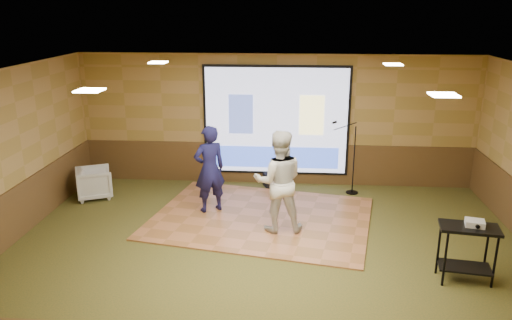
# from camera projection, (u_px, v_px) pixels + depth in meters

# --- Properties ---
(ground) EXTENTS (9.00, 9.00, 0.00)m
(ground) POSITION_uv_depth(u_px,v_px,m) (267.00, 251.00, 8.48)
(ground) COLOR #343E1C
(ground) RESTS_ON ground
(room_shell) EXTENTS (9.04, 7.04, 3.02)m
(room_shell) POSITION_uv_depth(u_px,v_px,m) (268.00, 132.00, 7.86)
(room_shell) COLOR #A17E43
(room_shell) RESTS_ON ground
(wainscot_back) EXTENTS (9.00, 0.04, 0.95)m
(wainscot_back) POSITION_uv_depth(u_px,v_px,m) (276.00, 163.00, 11.66)
(wainscot_back) COLOR #51381B
(wainscot_back) RESTS_ON ground
(wainscot_left) EXTENTS (0.04, 7.00, 0.95)m
(wainscot_left) POSITION_uv_depth(u_px,v_px,m) (11.00, 218.00, 8.67)
(wainscot_left) COLOR #51381B
(wainscot_left) RESTS_ON ground
(projector_screen) EXTENTS (3.32, 0.06, 2.52)m
(projector_screen) POSITION_uv_depth(u_px,v_px,m) (276.00, 122.00, 11.32)
(projector_screen) COLOR black
(projector_screen) RESTS_ON room_shell
(downlight_nw) EXTENTS (0.32, 0.32, 0.02)m
(downlight_nw) POSITION_uv_depth(u_px,v_px,m) (158.00, 62.00, 9.48)
(downlight_nw) COLOR #FCE6BD
(downlight_nw) RESTS_ON room_shell
(downlight_ne) EXTENTS (0.32, 0.32, 0.02)m
(downlight_ne) POSITION_uv_depth(u_px,v_px,m) (393.00, 64.00, 9.16)
(downlight_ne) COLOR #FCE6BD
(downlight_ne) RESTS_ON room_shell
(downlight_sw) EXTENTS (0.32, 0.32, 0.02)m
(downlight_sw) POSITION_uv_depth(u_px,v_px,m) (90.00, 90.00, 6.34)
(downlight_sw) COLOR #FCE6BD
(downlight_sw) RESTS_ON room_shell
(downlight_se) EXTENTS (0.32, 0.32, 0.02)m
(downlight_se) POSITION_uv_depth(u_px,v_px,m) (444.00, 95.00, 6.01)
(downlight_se) COLOR #FCE6BD
(downlight_se) RESTS_ON room_shell
(dance_floor) EXTENTS (4.65, 3.87, 0.03)m
(dance_floor) POSITION_uv_depth(u_px,v_px,m) (261.00, 218.00, 9.81)
(dance_floor) COLOR #A9673E
(dance_floor) RESTS_ON ground
(player_left) EXTENTS (0.77, 0.69, 1.76)m
(player_left) POSITION_uv_depth(u_px,v_px,m) (210.00, 169.00, 9.87)
(player_left) COLOR #161544
(player_left) RESTS_ON dance_floor
(player_right) EXTENTS (0.99, 0.80, 1.89)m
(player_right) POSITION_uv_depth(u_px,v_px,m) (279.00, 181.00, 8.98)
(player_right) COLOR beige
(player_right) RESTS_ON dance_floor
(av_table) EXTENTS (0.85, 0.45, 0.89)m
(av_table) POSITION_uv_depth(u_px,v_px,m) (468.00, 244.00, 7.42)
(av_table) COLOR black
(av_table) RESTS_ON ground
(projector) EXTENTS (0.31, 0.28, 0.09)m
(projector) POSITION_uv_depth(u_px,v_px,m) (475.00, 223.00, 7.34)
(projector) COLOR silver
(projector) RESTS_ON av_table
(mic_stand) EXTENTS (0.65, 0.26, 1.65)m
(mic_stand) POSITION_uv_depth(u_px,v_px,m) (351.00, 172.00, 11.00)
(mic_stand) COLOR black
(mic_stand) RESTS_ON ground
(banquet_chair) EXTENTS (0.96, 0.95, 0.66)m
(banquet_chair) POSITION_uv_depth(u_px,v_px,m) (94.00, 183.00, 10.79)
(banquet_chair) COLOR gray
(banquet_chair) RESTS_ON ground
(duffel_bag) EXTENTS (0.58, 0.49, 0.31)m
(duffel_bag) POSITION_uv_depth(u_px,v_px,m) (275.00, 180.00, 11.53)
(duffel_bag) COLOR black
(duffel_bag) RESTS_ON ground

